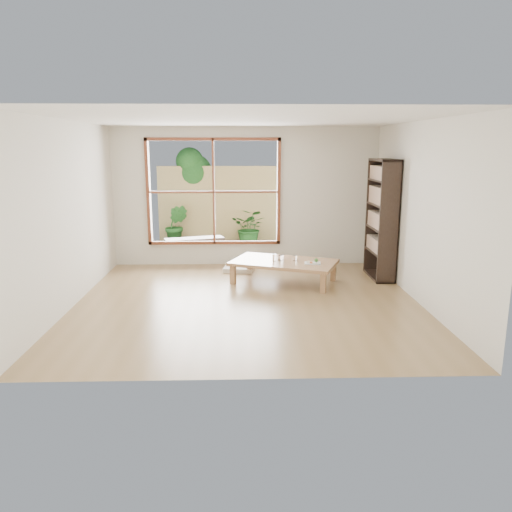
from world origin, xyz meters
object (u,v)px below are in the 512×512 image
at_px(low_table, 284,263).
at_px(bookshelf, 382,219).
at_px(garden_bench, 194,241).
at_px(food_tray, 313,262).

bearing_deg(low_table, bookshelf, 31.58).
relative_size(low_table, garden_bench, 1.54).
bearing_deg(bookshelf, low_table, -170.26).
bearing_deg(low_table, garden_bench, 151.69).
relative_size(low_table, bookshelf, 0.94).
height_order(low_table, garden_bench, garden_bench).
xyz_separation_m(bookshelf, food_tray, (-1.23, -0.50, -0.63)).
height_order(low_table, bookshelf, bookshelf).
distance_m(bookshelf, food_tray, 1.47).
xyz_separation_m(bookshelf, garden_bench, (-3.37, 1.71, -0.67)).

